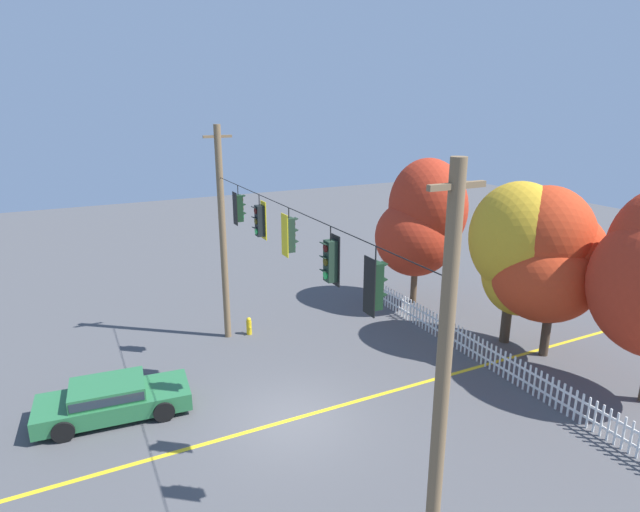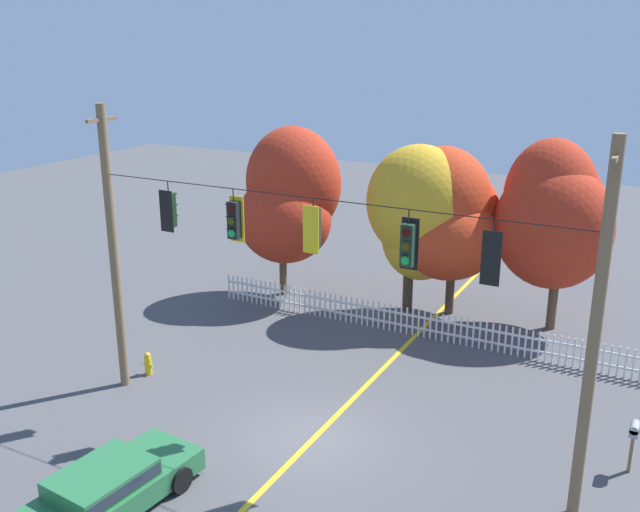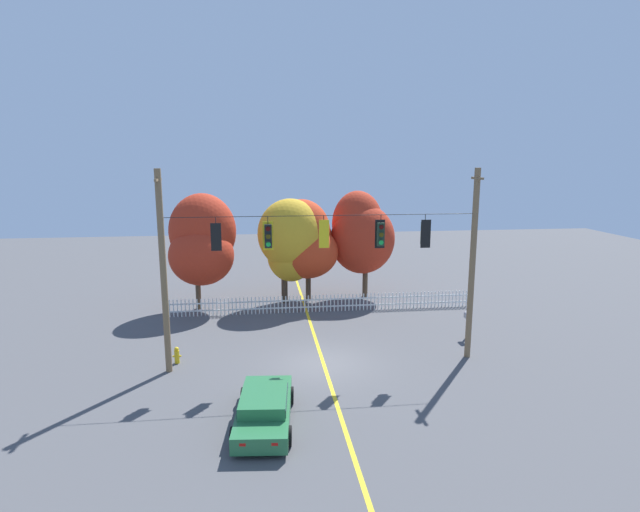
% 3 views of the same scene
% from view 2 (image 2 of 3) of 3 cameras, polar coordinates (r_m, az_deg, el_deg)
% --- Properties ---
extents(ground, '(80.00, 80.00, 0.00)m').
position_cam_2_polar(ground, '(19.75, -0.49, -14.43)').
color(ground, '#4C4C4F').
extents(lane_centerline_stripe, '(0.16, 36.00, 0.01)m').
position_cam_2_polar(lane_centerline_stripe, '(19.75, -0.49, -14.42)').
color(lane_centerline_stripe, gold).
rests_on(lane_centerline_stripe, ground).
extents(signal_support_span, '(13.63, 1.10, 8.60)m').
position_cam_2_polar(signal_support_span, '(17.84, -0.53, -2.38)').
color(signal_support_span, brown).
rests_on(signal_support_span, ground).
extents(traffic_signal_westbound_side, '(0.43, 0.38, 1.39)m').
position_cam_2_polar(traffic_signal_westbound_side, '(19.86, -12.00, 3.62)').
color(traffic_signal_westbound_side, black).
extents(traffic_signal_northbound_primary, '(0.43, 0.38, 1.44)m').
position_cam_2_polar(traffic_signal_northbound_primary, '(18.61, -6.89, 2.89)').
color(traffic_signal_northbound_primary, black).
extents(traffic_signal_southbound_primary, '(0.43, 0.38, 1.36)m').
position_cam_2_polar(traffic_signal_southbound_primary, '(17.38, -0.55, 2.22)').
color(traffic_signal_southbound_primary, black).
extents(traffic_signal_eastbound_side, '(0.43, 0.38, 1.47)m').
position_cam_2_polar(traffic_signal_eastbound_side, '(16.43, 7.07, 0.89)').
color(traffic_signal_eastbound_side, black).
extents(traffic_signal_northbound_secondary, '(0.43, 0.38, 1.45)m').
position_cam_2_polar(traffic_signal_northbound_secondary, '(15.86, 13.67, -0.07)').
color(traffic_signal_northbound_secondary, black).
extents(white_picket_fence, '(18.32, 0.06, 1.03)m').
position_cam_2_polar(white_picket_fence, '(25.55, 9.80, -5.68)').
color(white_picket_fence, white).
rests_on(white_picket_fence, ground).
extents(autumn_maple_near_fence, '(3.96, 4.07, 6.98)m').
position_cam_2_polar(autumn_maple_near_fence, '(28.53, -2.45, 4.52)').
color(autumn_maple_near_fence, brown).
rests_on(autumn_maple_near_fence, ground).
extents(autumn_maple_mid, '(4.01, 3.37, 6.60)m').
position_cam_2_polar(autumn_maple_mid, '(26.80, 7.97, 3.25)').
color(autumn_maple_mid, '#473828').
rests_on(autumn_maple_mid, ground).
extents(autumn_oak_far_east, '(4.09, 4.02, 6.51)m').
position_cam_2_polar(autumn_oak_far_east, '(27.05, 10.30, 3.07)').
color(autumn_oak_far_east, '#473828').
rests_on(autumn_oak_far_east, ground).
extents(autumn_maple_far_west, '(4.17, 3.70, 6.96)m').
position_cam_2_polar(autumn_maple_far_west, '(26.67, 18.28, 3.14)').
color(autumn_maple_far_west, brown).
rests_on(autumn_maple_far_west, ground).
extents(parked_car, '(2.24, 4.65, 1.15)m').
position_cam_2_polar(parked_car, '(17.54, -16.75, -17.44)').
color(parked_car, '#286B3D').
rests_on(parked_car, ground).
extents(fire_hydrant, '(0.38, 0.22, 0.76)m').
position_cam_2_polar(fire_hydrant, '(23.55, -13.63, -8.39)').
color(fire_hydrant, gold).
rests_on(fire_hydrant, ground).
extents(roadside_mailbox, '(0.25, 0.44, 1.36)m').
position_cam_2_polar(roadside_mailbox, '(19.47, 23.88, -12.81)').
color(roadside_mailbox, brown).
rests_on(roadside_mailbox, ground).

